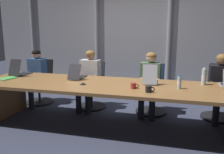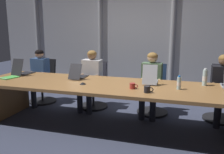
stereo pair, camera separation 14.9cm
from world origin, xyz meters
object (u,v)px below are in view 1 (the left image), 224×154
object	(u,v)px
laptop_left_mid	(78,75)
coffee_mug_far	(149,89)
person_left_mid	(89,77)
water_bottle_primary	(179,83)
office_chair_center	(152,94)
laptop_left_end	(20,72)
office_chair_right_mid	(219,98)
office_chair_left_end	(40,86)
coffee_mug_near	(134,86)
person_left_end	(35,74)
spiral_notepad	(7,78)
person_center	(150,80)
conference_mic_middle	(83,83)
office_chair_left_mid	(92,90)
person_right_mid	(221,83)
laptop_center	(150,79)
water_bottle_secondary	(204,77)

from	to	relation	value
laptop_left_mid	coffee_mug_far	size ratio (longest dim) A/B	3.40
person_left_mid	water_bottle_primary	bearing A→B (deg)	68.60
laptop_left_mid	office_chair_center	world-z (taller)	laptop_left_mid
laptop_left_end	office_chair_right_mid	size ratio (longest dim) A/B	0.46
water_bottle_primary	laptop_left_end	bearing A→B (deg)	174.01
office_chair_left_end	coffee_mug_far	bearing A→B (deg)	67.36
laptop_left_mid	person_left_mid	size ratio (longest dim) A/B	0.39
office_chair_right_mid	coffee_mug_near	size ratio (longest dim) A/B	7.84
laptop_left_end	office_chair_left_end	world-z (taller)	laptop_left_end
water_bottle_primary	person_left_end	bearing A→B (deg)	164.91
person_left_end	spiral_notepad	world-z (taller)	person_left_end
laptop_left_mid	person_left_end	bearing A→B (deg)	66.36
office_chair_center	person_center	size ratio (longest dim) A/B	0.80
office_chair_center	office_chair_left_end	bearing A→B (deg)	-88.79
office_chair_left_end	office_chair_center	xyz separation A→B (m)	(2.47, 0.00, -0.00)
office_chair_center	spiral_notepad	size ratio (longest dim) A/B	2.70
person_center	conference_mic_middle	world-z (taller)	person_center
coffee_mug_near	spiral_notepad	world-z (taller)	coffee_mug_near
office_chair_left_mid	coffee_mug_far	xyz separation A→B (m)	(1.32, -1.29, 0.44)
office_chair_right_mid	person_center	size ratio (longest dim) A/B	0.83
laptop_left_end	person_right_mid	size ratio (longest dim) A/B	0.38
laptop_center	person_center	xyz separation A→B (m)	(-0.06, 0.52, -0.12)
laptop_left_end	spiral_notepad	distance (m)	0.37
laptop_left_end	water_bottle_secondary	bearing A→B (deg)	-87.20
person_left_end	coffee_mug_far	distance (m)	2.80
laptop_left_end	laptop_left_mid	bearing A→B (deg)	-87.99
laptop_left_end	person_left_mid	world-z (taller)	person_left_mid
office_chair_center	office_chair_left_mid	bearing A→B (deg)	-88.74
laptop_left_end	office_chair_center	distance (m)	2.60
office_chair_left_end	person_right_mid	distance (m)	3.70
person_left_end	person_right_mid	bearing A→B (deg)	95.86
office_chair_left_mid	person_center	distance (m)	1.26
person_left_end	person_right_mid	world-z (taller)	person_right_mid
person_center	person_right_mid	xyz separation A→B (m)	(1.25, 0.00, 0.01)
laptop_left_end	conference_mic_middle	size ratio (longest dim) A/B	4.15
person_left_mid	water_bottle_primary	size ratio (longest dim) A/B	5.70
spiral_notepad	person_left_mid	bearing A→B (deg)	50.68
office_chair_right_mid	spiral_notepad	xyz separation A→B (m)	(-3.74, -1.02, 0.38)
person_left_end	office_chair_left_end	bearing A→B (deg)	-179.22
person_left_mid	spiral_notepad	world-z (taller)	person_left_mid
laptop_center	spiral_notepad	world-z (taller)	laptop_center
person_left_end	coffee_mug_near	distance (m)	2.51
office_chair_center	conference_mic_middle	bearing A→B (deg)	-41.76
office_chair_left_mid	person_right_mid	bearing A→B (deg)	86.20
person_left_end	water_bottle_secondary	distance (m)	3.39
laptop_left_end	laptop_left_mid	world-z (taller)	laptop_left_end
laptop_left_end	person_left_mid	bearing A→B (deg)	-66.26
laptop_center	office_chair_left_mid	distance (m)	1.51
spiral_notepad	laptop_left_end	bearing A→B (deg)	102.20
office_chair_left_mid	person_left_mid	bearing A→B (deg)	-4.45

